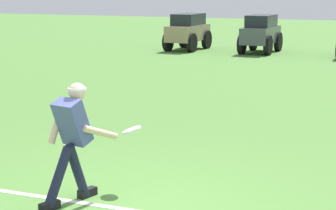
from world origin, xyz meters
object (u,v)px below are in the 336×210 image
frisbee_in_flight (132,130)px  parked_car_slot_b (261,33)px  parked_car_slot_a (188,31)px  frisbee_thrower (72,136)px

frisbee_in_flight → parked_car_slot_b: (-2.60, 16.63, -0.01)m
frisbee_in_flight → parked_car_slot_a: parked_car_slot_a is taller
frisbee_in_flight → parked_car_slot_a: (-5.48, 16.57, -0.01)m
parked_car_slot_a → parked_car_slot_b: bearing=1.2°
frisbee_thrower → parked_car_slot_b: (-2.19, 17.40, -0.06)m
frisbee_thrower → frisbee_in_flight: bearing=61.9°
frisbee_thrower → parked_car_slot_a: size_ratio=0.60×
parked_car_slot_b → frisbee_in_flight: bearing=-81.1°
frisbee_thrower → frisbee_in_flight: frisbee_thrower is taller
parked_car_slot_b → parked_car_slot_a: bearing=-178.8°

